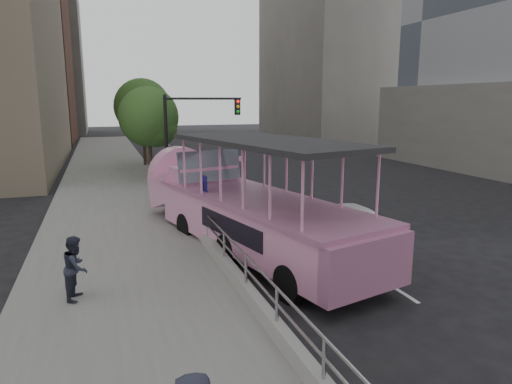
# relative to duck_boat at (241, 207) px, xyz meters

# --- Properties ---
(ground) EXTENTS (160.00, 160.00, 0.00)m
(ground) POSITION_rel_duck_boat_xyz_m (1.86, -2.52, -1.40)
(ground) COLOR black
(sidewalk) EXTENTS (5.50, 80.00, 0.30)m
(sidewalk) POSITION_rel_duck_boat_xyz_m (-3.89, 7.48, -1.25)
(sidewalk) COLOR gray
(sidewalk) RESTS_ON ground
(kerb_wall) EXTENTS (0.24, 30.00, 0.36)m
(kerb_wall) POSITION_rel_duck_boat_xyz_m (-1.26, -0.52, -0.92)
(kerb_wall) COLOR #9C9B97
(kerb_wall) RESTS_ON sidewalk
(guardrail) EXTENTS (0.07, 22.00, 0.71)m
(guardrail) POSITION_rel_duck_boat_xyz_m (-1.26, -0.52, -0.26)
(guardrail) COLOR #B1B0B5
(guardrail) RESTS_ON kerb_wall
(duck_boat) EXTENTS (5.36, 11.68, 3.78)m
(duck_boat) POSITION_rel_duck_boat_xyz_m (0.00, 0.00, 0.00)
(duck_boat) COLOR black
(duck_boat) RESTS_ON ground
(car) EXTENTS (1.83, 4.12, 1.38)m
(car) POSITION_rel_duck_boat_xyz_m (3.87, -0.96, -0.71)
(car) COLOR white
(car) RESTS_ON ground
(pedestrian_mid) EXTENTS (0.74, 0.86, 1.52)m
(pedestrian_mid) POSITION_rel_duck_boat_xyz_m (-5.05, -3.26, -0.34)
(pedestrian_mid) COLOR #2A2E3E
(pedestrian_mid) RESTS_ON sidewalk
(parking_sign) EXTENTS (0.11, 0.55, 2.47)m
(parking_sign) POSITION_rel_duck_boat_xyz_m (-1.14, 0.48, 0.17)
(parking_sign) COLOR black
(parking_sign) RESTS_ON ground
(traffic_signal) EXTENTS (4.20, 0.32, 5.20)m
(traffic_signal) POSITION_rel_duck_boat_xyz_m (0.16, 9.98, 2.10)
(traffic_signal) COLOR black
(traffic_signal) RESTS_ON ground
(street_tree_near) EXTENTS (3.52, 3.52, 5.72)m
(street_tree_near) POSITION_rel_duck_boat_xyz_m (-1.44, 13.41, 2.42)
(street_tree_near) COLOR #3D291B
(street_tree_near) RESTS_ON ground
(street_tree_far) EXTENTS (3.97, 3.97, 6.45)m
(street_tree_far) POSITION_rel_duck_boat_xyz_m (-1.24, 19.41, 2.91)
(street_tree_far) COLOR #3D291B
(street_tree_far) RESTS_ON ground
(midrise_stone_a) EXTENTS (20.00, 20.00, 32.00)m
(midrise_stone_a) POSITION_rel_duck_boat_xyz_m (27.86, 39.48, 14.60)
(midrise_stone_a) COLOR gray
(midrise_stone_a) RESTS_ON ground
(midrise_stone_b) EXTENTS (16.00, 14.00, 20.00)m
(midrise_stone_b) POSITION_rel_duck_boat_xyz_m (-14.14, 61.48, 8.60)
(midrise_stone_b) COLOR gray
(midrise_stone_b) RESTS_ON ground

